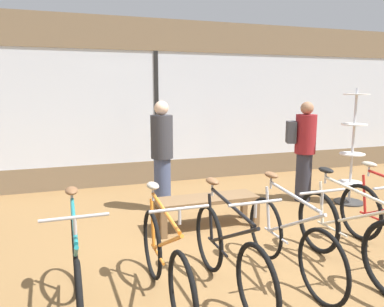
# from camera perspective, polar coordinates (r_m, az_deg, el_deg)

# --- Properties ---
(ground_plane) EXTENTS (24.00, 24.00, 0.00)m
(ground_plane) POSITION_cam_1_polar(r_m,az_deg,el_deg) (4.28, 7.66, -16.41)
(ground_plane) COLOR olive
(shop_back_wall) EXTENTS (12.00, 0.08, 3.20)m
(shop_back_wall) POSITION_cam_1_polar(r_m,az_deg,el_deg) (7.46, -5.48, 7.94)
(shop_back_wall) COLOR #7A664C
(shop_back_wall) RESTS_ON ground_plane
(bicycle_far_left) EXTENTS (0.46, 1.72, 1.05)m
(bicycle_far_left) POSITION_cam_1_polar(r_m,az_deg,el_deg) (3.34, -17.14, -16.98)
(bicycle_far_left) COLOR black
(bicycle_far_left) RESTS_ON ground_plane
(bicycle_left) EXTENTS (0.46, 1.70, 1.03)m
(bicycle_left) POSITION_cam_1_polar(r_m,az_deg,el_deg) (3.43, -4.21, -16.05)
(bicycle_left) COLOR black
(bicycle_left) RESTS_ON ground_plane
(bicycle_center_left) EXTENTS (0.46, 1.72, 1.03)m
(bicycle_center_left) POSITION_cam_1_polar(r_m,az_deg,el_deg) (3.58, 5.63, -14.95)
(bicycle_center_left) COLOR black
(bicycle_center_left) RESTS_ON ground_plane
(bicycle_center_right) EXTENTS (0.46, 1.68, 1.03)m
(bicycle_center_right) POSITION_cam_1_polar(r_m,az_deg,el_deg) (3.96, 14.65, -12.67)
(bicycle_center_right) COLOR black
(bicycle_center_right) RESTS_ON ground_plane
(bicycle_right) EXTENTS (0.46, 1.78, 1.05)m
(bicycle_right) POSITION_cam_1_polar(r_m,az_deg,el_deg) (4.27, 22.93, -11.40)
(bicycle_right) COLOR black
(bicycle_right) RESTS_ON ground_plane
(accessory_rack) EXTENTS (0.48, 0.48, 1.90)m
(accessory_rack) POSITION_cam_1_polar(r_m,az_deg,el_deg) (6.66, 23.19, -0.56)
(accessory_rack) COLOR #333333
(accessory_rack) RESTS_ON ground_plane
(display_bench) EXTENTS (1.40, 0.44, 0.43)m
(display_bench) POSITION_cam_1_polar(r_m,az_deg,el_deg) (5.16, 2.28, -7.47)
(display_bench) COLOR brown
(display_bench) RESTS_ON ground_plane
(customer_near_rack) EXTENTS (0.47, 0.47, 1.71)m
(customer_near_rack) POSITION_cam_1_polar(r_m,az_deg,el_deg) (5.76, -4.59, -0.05)
(customer_near_rack) COLOR #424C6B
(customer_near_rack) RESTS_ON ground_plane
(customer_by_window) EXTENTS (0.56, 0.46, 1.67)m
(customer_by_window) POSITION_cam_1_polar(r_m,az_deg,el_deg) (6.51, 16.66, 0.77)
(customer_by_window) COLOR #2D2D38
(customer_by_window) RESTS_ON ground_plane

